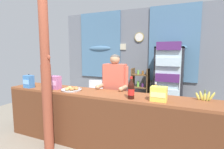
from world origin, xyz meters
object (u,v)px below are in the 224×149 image
soda_bottle_cola (131,89)px  shopkeeper (115,85)px  soda_bottle_orange_soda (155,91)px  snack_box_instant_noodle (159,94)px  soda_bottle_lime_soda (29,80)px  timber_post (46,68)px  snack_box_biscuit (29,82)px  banana_bunch (205,96)px  bottle_shelf_rack (140,88)px  plastic_lawn_chair (95,94)px  pastry_tray (72,89)px  drink_fridge (169,76)px  snack_box_wafer (54,82)px  stall_counter (98,115)px

soda_bottle_cola → shopkeeper: bearing=129.8°
soda_bottle_orange_soda → snack_box_instant_noodle: size_ratio=1.01×
soda_bottle_cola → soda_bottle_lime_soda: soda_bottle_cola is taller
timber_post → snack_box_biscuit: bearing=159.8°
soda_bottle_lime_soda → banana_bunch: size_ratio=0.83×
bottle_shelf_rack → plastic_lawn_chair: bottle_shelf_rack is taller
snack_box_instant_noodle → banana_bunch: bearing=25.8°
soda_bottle_orange_soda → banana_bunch: size_ratio=0.84×
soda_bottle_lime_soda → pastry_tray: bearing=-6.2°
shopkeeper → timber_post: bearing=-130.1°
timber_post → snack_box_biscuit: size_ratio=11.95×
bottle_shelf_rack → shopkeeper: (-0.04, -1.71, 0.39)m
pastry_tray → banana_bunch: size_ratio=1.37×
timber_post → bottle_shelf_rack: size_ratio=2.42×
plastic_lawn_chair → snack_box_biscuit: (-0.45, -1.77, 0.58)m
drink_fridge → plastic_lawn_chair: 2.01m
bottle_shelf_rack → banana_bunch: (1.48, -2.04, 0.40)m
soda_bottle_orange_soda → drink_fridge: bearing=90.9°
timber_post → snack_box_wafer: bearing=116.0°
shopkeeper → pastry_tray: 0.82m
timber_post → soda_bottle_cola: (1.34, 0.30, -0.28)m
stall_counter → soda_bottle_cola: soda_bottle_cola is taller
timber_post → snack_box_biscuit: timber_post is taller
snack_box_wafer → shopkeeper: bearing=30.0°
snack_box_instant_noodle → pastry_tray: bearing=178.0°
drink_fridge → soda_bottle_orange_soda: size_ratio=8.42×
bottle_shelf_rack → banana_bunch: bearing=-54.0°
snack_box_wafer → snack_box_instant_noodle: snack_box_wafer is taller
bottle_shelf_rack → banana_bunch: 2.56m
soda_bottle_lime_soda → plastic_lawn_chair: bearing=63.6°
drink_fridge → pastry_tray: size_ratio=5.17×
plastic_lawn_chair → snack_box_biscuit: snack_box_biscuit is taller
soda_bottle_orange_soda → banana_bunch: 0.68m
snack_box_instant_noodle → snack_box_wafer: bearing=178.6°
timber_post → snack_box_wafer: size_ratio=11.85×
plastic_lawn_chair → snack_box_wafer: bearing=-87.6°
banana_bunch → shopkeeper: bearing=167.9°
stall_counter → drink_fridge: (0.85, 2.21, 0.44)m
soda_bottle_cola → soda_bottle_orange_soda: soda_bottle_cola is taller
snack_box_biscuit → pastry_tray: 0.92m
timber_post → soda_bottle_lime_soda: size_ratio=13.07×
soda_bottle_lime_soda → soda_bottle_orange_soda: 2.65m
snack_box_biscuit → shopkeeper: bearing=24.5°
plastic_lawn_chair → shopkeeper: (1.05, -1.08, 0.51)m
shopkeeper → soda_bottle_cola: bearing=-50.2°
soda_bottle_cola → snack_box_wafer: bearing=176.9°
plastic_lawn_chair → snack_box_instant_noodle: bearing=-40.4°
pastry_tray → timber_post: bearing=-117.3°
drink_fridge → shopkeeper: bearing=-117.1°
drink_fridge → snack_box_biscuit: (-2.33, -2.29, 0.04)m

